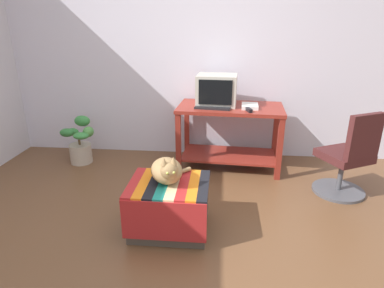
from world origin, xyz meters
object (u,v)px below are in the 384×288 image
(desk, at_px, (230,126))
(cat, at_px, (167,170))
(office_chair, at_px, (348,160))
(book, at_px, (250,106))
(potted_plant, at_px, (80,144))
(stapler, at_px, (249,110))
(keyboard, at_px, (213,107))
(ottoman_with_blanket, at_px, (169,206))
(tv_monitor, at_px, (217,90))

(desk, xyz_separation_m, cat, (-0.52, -1.36, 0.03))
(office_chair, bearing_deg, desk, -54.94)
(book, bearing_deg, potted_plant, -176.98)
(book, distance_m, cat, 1.51)
(potted_plant, distance_m, office_chair, 3.07)
(cat, distance_m, stapler, 1.35)
(book, height_order, office_chair, office_chair)
(desk, height_order, office_chair, office_chair)
(keyboard, distance_m, ottoman_with_blanket, 1.40)
(tv_monitor, distance_m, book, 0.43)
(keyboard, bearing_deg, cat, -96.77)
(book, height_order, ottoman_with_blanket, book)
(book, xyz_separation_m, cat, (-0.74, -1.30, -0.23))
(office_chair, bearing_deg, stapler, -48.37)
(potted_plant, bearing_deg, desk, 2.00)
(ottoman_with_blanket, bearing_deg, desk, 69.65)
(tv_monitor, relative_size, cat, 1.11)
(keyboard, bearing_deg, office_chair, -11.55)
(cat, bearing_deg, keyboard, 56.06)
(keyboard, relative_size, cat, 0.93)
(potted_plant, height_order, stapler, stapler)
(ottoman_with_blanket, bearing_deg, book, 61.05)
(book, relative_size, stapler, 2.21)
(tv_monitor, distance_m, cat, 1.51)
(cat, height_order, office_chair, office_chair)
(tv_monitor, relative_size, stapler, 4.34)
(keyboard, bearing_deg, desk, 41.37)
(keyboard, distance_m, stapler, 0.41)
(ottoman_with_blanket, distance_m, office_chair, 1.85)
(desk, height_order, stapler, stapler)
(book, bearing_deg, stapler, -93.71)
(ottoman_with_blanket, height_order, office_chair, office_chair)
(tv_monitor, height_order, office_chair, tv_monitor)
(potted_plant, xyz_separation_m, stapler, (2.04, -0.17, 0.53))
(keyboard, bearing_deg, ottoman_with_blanket, -96.02)
(desk, bearing_deg, keyboard, -142.90)
(cat, bearing_deg, potted_plant, 116.34)
(tv_monitor, distance_m, potted_plant, 1.82)
(office_chair, height_order, stapler, office_chair)
(stapler, bearing_deg, office_chair, -39.71)
(office_chair, bearing_deg, ottoman_with_blanket, -2.66)
(book, xyz_separation_m, ottoman_with_blanket, (-0.73, -1.32, -0.56))
(potted_plant, height_order, office_chair, office_chair)
(desk, distance_m, ottoman_with_blanket, 1.50)
(tv_monitor, bearing_deg, office_chair, -22.96)
(cat, relative_size, stapler, 3.90)
(tv_monitor, distance_m, keyboard, 0.25)
(keyboard, bearing_deg, tv_monitor, 86.69)
(potted_plant, bearing_deg, office_chair, -10.41)
(cat, relative_size, office_chair, 0.48)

